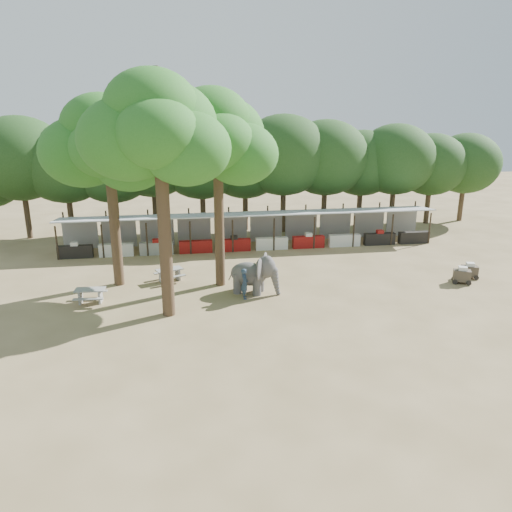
{
  "coord_description": "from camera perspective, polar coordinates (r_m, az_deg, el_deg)",
  "views": [
    {
      "loc": [
        -5.2,
        -22.08,
        10.46
      ],
      "look_at": [
        -1.0,
        5.0,
        2.0
      ],
      "focal_mm": 35.0,
      "sensor_mm": 36.0,
      "label": 1
    }
  ],
  "objects": [
    {
      "name": "backdrop_trees",
      "position": [
        41.7,
        -1.61,
        10.34
      ],
      "size": [
        46.46,
        5.95,
        8.33
      ],
      "color": "#332316",
      "rests_on": "ground"
    },
    {
      "name": "elephant",
      "position": [
        28.34,
        -0.16,
        -2.05
      ],
      "size": [
        3.03,
        2.4,
        2.27
      ],
      "rotation": [
        0.0,
        0.0,
        -0.42
      ],
      "color": "#413E3E",
      "rests_on": "ground"
    },
    {
      "name": "ground",
      "position": [
        24.98,
        4.06,
        -7.64
      ],
      "size": [
        100.0,
        100.0,
        0.0
      ],
      "primitive_type": "plane",
      "color": "brown",
      "rests_on": "ground"
    },
    {
      "name": "cart_back",
      "position": [
        33.59,
        23.22,
        -1.54
      ],
      "size": [
        1.18,
        0.94,
        1.01
      ],
      "rotation": [
        0.0,
        0.0,
        -0.29
      ],
      "color": "#362D24",
      "rests_on": "ground"
    },
    {
      "name": "picnic_table_near",
      "position": [
        28.59,
        -18.42,
        -4.11
      ],
      "size": [
        1.67,
        1.52,
        0.79
      ],
      "rotation": [
        0.0,
        0.0,
        -0.06
      ],
      "color": "gray",
      "rests_on": "ground"
    },
    {
      "name": "vendor_stalls",
      "position": [
        37.47,
        -0.56,
        2.82
      ],
      "size": [
        28.0,
        2.99,
        2.8
      ],
      "color": "#AAADB3",
      "rests_on": "ground"
    },
    {
      "name": "picnic_table_far",
      "position": [
        30.81,
        -9.85,
        -1.94
      ],
      "size": [
        1.99,
        1.9,
        0.79
      ],
      "rotation": [
        0.0,
        0.0,
        0.38
      ],
      "color": "gray",
      "rests_on": "ground"
    },
    {
      "name": "handler",
      "position": [
        27.62,
        -1.3,
        -3.17
      ],
      "size": [
        0.42,
        0.63,
        1.74
      ],
      "primitive_type": "imported",
      "rotation": [
        0.0,
        0.0,
        1.57
      ],
      "color": "#26384C",
      "rests_on": "ground"
    },
    {
      "name": "cart_front",
      "position": [
        32.48,
        22.48,
        -2.03
      ],
      "size": [
        1.26,
        1.07,
        1.05
      ],
      "rotation": [
        0.0,
        0.0,
        -0.41
      ],
      "color": "#362D24",
      "rests_on": "ground"
    },
    {
      "name": "yard_tree_back",
      "position": [
        28.41,
        -4.75,
        13.23
      ],
      "size": [
        7.1,
        6.9,
        11.36
      ],
      "color": "#332316",
      "rests_on": "ground"
    },
    {
      "name": "yard_tree_center",
      "position": [
        24.32,
        -11.34,
        13.88
      ],
      "size": [
        7.1,
        6.9,
        12.04
      ],
      "color": "#332316",
      "rests_on": "ground"
    },
    {
      "name": "yard_tree_left",
      "position": [
        29.62,
        -16.8,
        12.07
      ],
      "size": [
        7.1,
        6.9,
        11.02
      ],
      "color": "#332316",
      "rests_on": "ground"
    }
  ]
}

